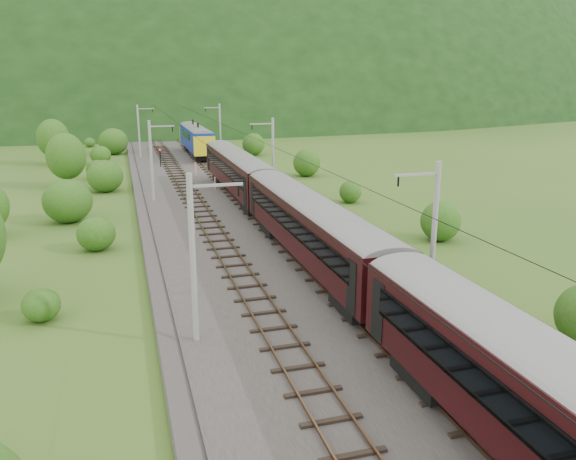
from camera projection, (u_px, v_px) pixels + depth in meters
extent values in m
plane|color=#33571B|center=(319.00, 329.00, 28.43)|extent=(600.00, 600.00, 0.00)
cube|color=#38332D|center=(269.00, 265.00, 37.64)|extent=(14.00, 220.00, 0.30)
cube|color=brown|center=(223.00, 265.00, 36.69)|extent=(0.08, 220.00, 0.15)
cube|color=brown|center=(245.00, 263.00, 37.08)|extent=(0.08, 220.00, 0.15)
cube|color=black|center=(234.00, 265.00, 36.92)|extent=(2.40, 220.00, 0.12)
cube|color=brown|center=(293.00, 258.00, 38.01)|extent=(0.08, 220.00, 0.15)
cube|color=brown|center=(313.00, 256.00, 38.40)|extent=(0.08, 220.00, 0.15)
cube|color=black|center=(303.00, 259.00, 38.24)|extent=(2.40, 220.00, 0.12)
cylinder|color=gray|center=(193.00, 260.00, 25.59)|extent=(0.28, 0.28, 8.00)
cube|color=gray|center=(216.00, 185.00, 25.02)|extent=(2.40, 0.12, 0.12)
cylinder|color=black|center=(239.00, 190.00, 25.37)|extent=(0.10, 0.10, 0.50)
cylinder|color=gray|center=(151.00, 161.00, 55.17)|extent=(0.28, 0.28, 8.00)
cube|color=gray|center=(162.00, 126.00, 54.60)|extent=(2.40, 0.12, 0.12)
cylinder|color=black|center=(172.00, 129.00, 54.96)|extent=(0.10, 0.10, 0.50)
cylinder|color=gray|center=(139.00, 132.00, 84.76)|extent=(0.28, 0.28, 8.00)
cube|color=gray|center=(146.00, 109.00, 84.19)|extent=(2.40, 0.12, 0.12)
cylinder|color=black|center=(153.00, 111.00, 84.54)|extent=(0.10, 0.10, 0.50)
cylinder|color=gray|center=(133.00, 117.00, 114.34)|extent=(0.28, 0.28, 8.00)
cube|color=gray|center=(138.00, 100.00, 113.77)|extent=(2.40, 0.12, 0.12)
cylinder|color=black|center=(143.00, 102.00, 114.12)|extent=(0.10, 0.10, 0.50)
cylinder|color=gray|center=(129.00, 109.00, 143.92)|extent=(0.28, 0.28, 8.00)
cube|color=gray|center=(133.00, 95.00, 143.35)|extent=(2.40, 0.12, 0.12)
cylinder|color=black|center=(137.00, 96.00, 143.70)|extent=(0.10, 0.10, 0.50)
cylinder|color=gray|center=(434.00, 238.00, 29.00)|extent=(0.28, 0.28, 8.00)
cube|color=gray|center=(417.00, 174.00, 27.77)|extent=(2.40, 0.12, 0.12)
cylinder|color=black|center=(398.00, 181.00, 27.57)|extent=(0.10, 0.10, 0.50)
cylinder|color=gray|center=(273.00, 156.00, 58.58)|extent=(0.28, 0.28, 8.00)
cube|color=gray|center=(261.00, 124.00, 57.35)|extent=(2.40, 0.12, 0.12)
cylinder|color=black|center=(252.00, 127.00, 57.15)|extent=(0.10, 0.10, 0.50)
cylinder|color=gray|center=(220.00, 130.00, 88.16)|extent=(0.28, 0.28, 8.00)
cube|color=gray|center=(212.00, 108.00, 86.93)|extent=(2.40, 0.12, 0.12)
cylinder|color=black|center=(205.00, 110.00, 86.74)|extent=(0.10, 0.10, 0.50)
cylinder|color=gray|center=(194.00, 116.00, 117.74)|extent=(0.28, 0.28, 8.00)
cube|color=gray|center=(187.00, 100.00, 116.51)|extent=(2.40, 0.12, 0.12)
cylinder|color=black|center=(183.00, 101.00, 116.32)|extent=(0.10, 0.10, 0.50)
cylinder|color=gray|center=(178.00, 108.00, 147.32)|extent=(0.28, 0.28, 8.00)
cube|color=gray|center=(173.00, 95.00, 146.10)|extent=(2.40, 0.12, 0.12)
cylinder|color=black|center=(169.00, 96.00, 145.90)|extent=(0.10, 0.10, 0.50)
cylinder|color=black|center=(231.00, 164.00, 35.14)|extent=(0.03, 198.00, 0.03)
cylinder|color=black|center=(304.00, 161.00, 36.46)|extent=(0.03, 198.00, 0.03)
ellipsoid|color=black|center=(137.00, 103.00, 268.79)|extent=(504.00, 360.00, 244.00)
cube|color=black|center=(555.00, 448.00, 13.99)|extent=(0.05, 20.03, 1.19)
cube|color=black|center=(435.00, 371.00, 22.41)|extent=(2.28, 3.31, 0.93)
cube|color=black|center=(311.00, 227.00, 36.08)|extent=(3.00, 22.76, 3.10)
cylinder|color=gray|center=(311.00, 205.00, 35.71)|extent=(3.00, 22.65, 3.00)
cube|color=black|center=(289.00, 223.00, 35.56)|extent=(0.05, 20.03, 1.19)
cube|color=black|center=(333.00, 219.00, 36.40)|extent=(0.05, 20.03, 1.19)
cube|color=black|center=(360.00, 302.00, 29.25)|extent=(2.28, 3.31, 0.93)
cube|color=black|center=(278.00, 226.00, 43.98)|extent=(2.28, 3.31, 0.93)
cube|color=black|center=(238.00, 170.00, 57.65)|extent=(3.00, 22.76, 3.10)
cylinder|color=gray|center=(238.00, 157.00, 57.28)|extent=(3.00, 22.65, 3.00)
cube|color=black|center=(223.00, 167.00, 57.13)|extent=(0.05, 20.03, 1.19)
cube|color=black|center=(252.00, 166.00, 57.96)|extent=(0.05, 20.03, 1.19)
cube|color=black|center=(256.00, 206.00, 50.82)|extent=(2.28, 3.31, 0.93)
cube|color=black|center=(225.00, 177.00, 65.54)|extent=(2.28, 3.31, 0.93)
cube|color=#132A9A|center=(196.00, 138.00, 87.82)|extent=(3.00, 18.62, 3.10)
cylinder|color=gray|center=(196.00, 129.00, 87.45)|extent=(3.00, 18.53, 3.00)
cube|color=black|center=(186.00, 136.00, 87.31)|extent=(0.05, 16.39, 1.19)
cube|color=black|center=(206.00, 135.00, 88.14)|extent=(0.05, 16.39, 1.19)
cube|color=black|center=(202.00, 156.00, 82.33)|extent=(2.28, 3.31, 0.93)
cube|color=black|center=(191.00, 146.00, 94.38)|extent=(2.28, 3.31, 0.93)
cube|color=yellow|center=(189.00, 134.00, 96.30)|extent=(3.06, 0.50, 2.79)
cube|color=yellow|center=(205.00, 146.00, 79.45)|extent=(3.06, 0.50, 2.79)
cube|color=black|center=(193.00, 123.00, 90.04)|extent=(0.08, 1.60, 0.93)
cylinder|color=red|center=(196.00, 169.00, 70.88)|extent=(0.18, 0.18, 1.64)
cylinder|color=red|center=(215.00, 183.00, 62.03)|extent=(0.15, 0.15, 1.37)
cylinder|color=black|center=(160.00, 158.00, 77.51)|extent=(0.16, 0.16, 2.24)
sphere|color=red|center=(160.00, 150.00, 77.20)|extent=(0.27, 0.27, 0.27)
ellipsoid|color=#265216|center=(41.00, 305.00, 29.24)|extent=(1.96, 1.96, 1.76)
ellipsoid|color=#265216|center=(96.00, 234.00, 41.04)|extent=(2.80, 2.80, 2.52)
ellipsoid|color=#265216|center=(68.00, 201.00, 48.83)|extent=(4.22, 4.22, 3.79)
ellipsoid|color=#265216|center=(105.00, 176.00, 61.81)|extent=(3.93, 3.93, 3.53)
ellipsoid|color=#265216|center=(97.00, 170.00, 69.65)|extent=(2.66, 2.66, 2.40)
ellipsoid|color=#265216|center=(101.00, 155.00, 81.53)|extent=(2.95, 2.95, 2.66)
ellipsoid|color=#265216|center=(113.00, 141.00, 91.61)|extent=(4.71, 4.71, 4.24)
ellipsoid|color=#265216|center=(90.00, 142.00, 101.25)|extent=(1.89, 1.89, 1.70)
ellipsoid|color=#265216|center=(89.00, 135.00, 111.14)|extent=(2.58, 2.58, 2.32)
cylinder|color=black|center=(68.00, 173.00, 63.98)|extent=(0.24, 0.24, 3.41)
ellipsoid|color=#265216|center=(66.00, 156.00, 63.46)|extent=(4.38, 4.38, 5.25)
cylinder|color=black|center=(55.00, 153.00, 80.83)|extent=(0.24, 0.24, 3.56)
ellipsoid|color=#265216|center=(53.00, 138.00, 80.29)|extent=(4.58, 4.58, 5.49)
ellipsoid|color=#265216|center=(440.00, 223.00, 43.47)|extent=(3.10, 3.10, 2.79)
ellipsoid|color=#265216|center=(350.00, 193.00, 56.65)|extent=(2.25, 2.25, 2.03)
ellipsoid|color=#265216|center=(307.00, 164.00, 71.64)|extent=(3.48, 3.48, 3.13)
ellipsoid|color=#265216|center=(253.00, 145.00, 90.52)|extent=(3.57, 3.57, 3.22)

